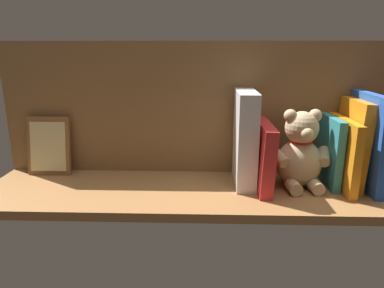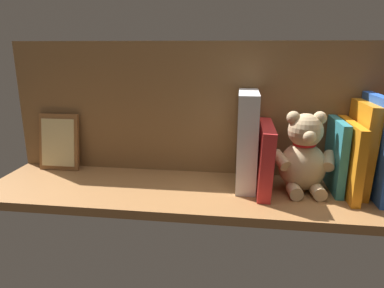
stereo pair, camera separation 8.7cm
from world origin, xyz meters
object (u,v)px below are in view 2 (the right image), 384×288
object	(u,v)px
book_0	(381,148)
teddy_bear	(304,156)
dictionary_thick_white	(247,140)
picture_frame_leaning	(59,142)

from	to	relation	value
book_0	teddy_bear	size ratio (longest dim) A/B	1.09
teddy_bear	book_0	bearing A→B (deg)	-175.78
book_0	teddy_bear	world-z (taller)	book_0
dictionary_thick_white	picture_frame_leaning	world-z (taller)	dictionary_thick_white
picture_frame_leaning	teddy_bear	bearing A→B (deg)	174.17
book_0	picture_frame_leaning	bearing A→B (deg)	-2.56
dictionary_thick_white	picture_frame_leaning	distance (cm)	55.06
book_0	dictionary_thick_white	bearing A→B (deg)	2.85
book_0	picture_frame_leaning	xyz separation A→B (cm)	(87.77, -3.92, -2.93)
book_0	dictionary_thick_white	xyz separation A→B (cm)	(33.14, 1.65, 1.18)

